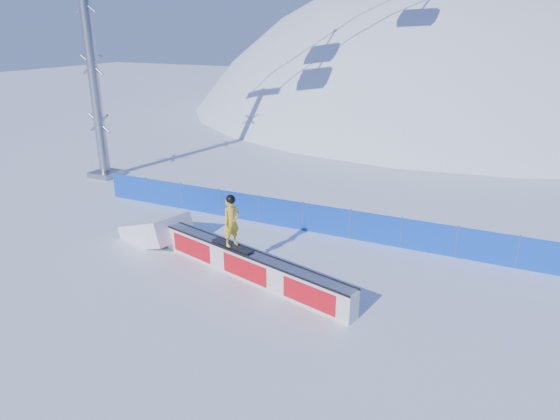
% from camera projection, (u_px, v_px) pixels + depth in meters
% --- Properties ---
extents(ground, '(160.00, 160.00, 0.00)m').
position_uv_depth(ground, '(277.00, 283.00, 16.30)').
color(ground, white).
rests_on(ground, ground).
extents(snow_hill, '(64.00, 64.00, 64.00)m').
position_uv_depth(snow_hill, '(433.00, 262.00, 58.13)').
color(snow_hill, white).
rests_on(snow_hill, ground).
extents(safety_fence, '(22.05, 0.05, 1.30)m').
position_uv_depth(safety_fence, '(326.00, 220.00, 19.91)').
color(safety_fence, '#0C3EC6').
rests_on(safety_fence, ground).
extents(rail_box, '(7.94, 2.61, 0.97)m').
position_uv_depth(rail_box, '(250.00, 266.00, 16.40)').
color(rail_box, silver).
rests_on(rail_box, ground).
extents(snow_ramp, '(3.07, 2.34, 1.70)m').
position_uv_depth(snow_ramp, '(157.00, 240.00, 19.61)').
color(snow_ramp, white).
rests_on(snow_ramp, ground).
extents(snowboarder, '(1.76, 0.75, 1.81)m').
position_uv_depth(snowboarder, '(231.00, 221.00, 16.40)').
color(snowboarder, black).
rests_on(snowboarder, rail_box).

